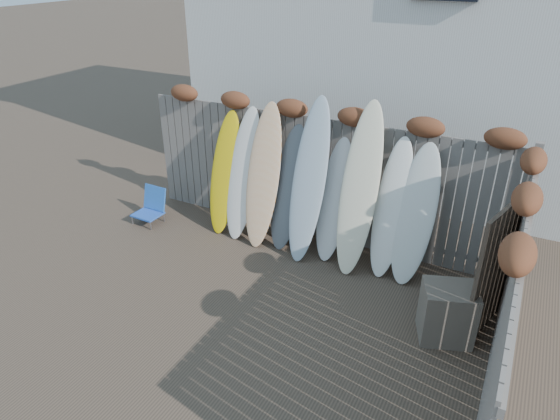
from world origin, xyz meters
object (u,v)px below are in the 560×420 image
at_px(wooden_crate, 447,313).
at_px(lattice_panel, 495,270).
at_px(beach_chair, 151,206).
at_px(surfboard_0, 225,173).

relative_size(wooden_crate, lattice_panel, 0.41).
bearing_deg(lattice_panel, beach_chair, -167.33).
bearing_deg(surfboard_0, wooden_crate, -16.19).
relative_size(lattice_panel, surfboard_0, 0.84).
distance_m(beach_chair, lattice_panel, 5.56).
distance_m(beach_chair, surfboard_0, 1.52).
distance_m(beach_chair, wooden_crate, 5.17).
height_order(lattice_panel, surfboard_0, surfboard_0).
height_order(wooden_crate, lattice_panel, lattice_panel).
bearing_deg(beach_chair, wooden_crate, -7.73).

